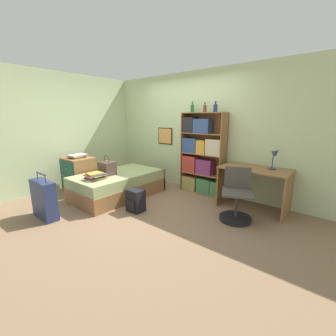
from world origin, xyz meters
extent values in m
plane|color=#84664C|center=(0.00, 0.00, 0.00)|extent=(14.00, 14.00, 0.00)
cube|color=beige|center=(0.00, 1.49, 1.30)|extent=(10.00, 0.06, 2.60)
cube|color=black|center=(-0.71, 1.45, 1.17)|extent=(0.44, 0.02, 0.40)
cube|color=#DB994C|center=(-0.71, 1.44, 1.17)|extent=(0.40, 0.01, 0.36)
cube|color=beige|center=(-2.22, 0.00, 1.30)|extent=(0.06, 10.00, 2.60)
cube|color=olive|center=(-0.78, 0.00, 0.14)|extent=(1.05, 1.83, 0.29)
cube|color=#9EAD70|center=(-0.78, 0.00, 0.39)|extent=(1.02, 1.80, 0.21)
cube|color=olive|center=(-0.78, 0.89, 0.25)|extent=(1.05, 0.04, 0.50)
cube|color=#47382D|center=(-0.82, -0.21, 0.63)|extent=(0.29, 0.26, 0.26)
torus|color=#47382D|center=(-0.82, -0.21, 0.81)|extent=(0.18, 0.02, 0.18)
cube|color=silver|center=(-0.70, -0.57, 0.50)|extent=(0.23, 0.37, 0.01)
cube|color=#99894C|center=(-0.69, -0.55, 0.52)|extent=(0.23, 0.35, 0.02)
cube|color=#B2382D|center=(-0.72, -0.56, 0.54)|extent=(0.31, 0.38, 0.02)
cube|color=#232328|center=(-0.69, -0.57, 0.55)|extent=(0.25, 0.37, 0.01)
cube|color=silver|center=(-0.72, -0.56, 0.56)|extent=(0.23, 0.33, 0.02)
cube|color=#427A4C|center=(-0.69, -0.55, 0.58)|extent=(0.34, 0.36, 0.01)
cube|color=#B2382D|center=(-0.72, -0.56, 0.59)|extent=(0.27, 0.35, 0.01)
cube|color=#334C84|center=(-0.70, -0.56, 0.60)|extent=(0.28, 0.32, 0.01)
cube|color=gold|center=(-0.72, -0.57, 0.61)|extent=(0.25, 0.29, 0.02)
cube|color=navy|center=(-0.86, -1.44, 0.32)|extent=(0.57, 0.21, 0.64)
cylinder|color=#2D2D33|center=(-1.02, -1.44, 0.70)|extent=(0.01, 0.01, 0.12)
cylinder|color=#2D2D33|center=(-0.70, -1.44, 0.70)|extent=(0.01, 0.01, 0.12)
cube|color=#2D2D33|center=(-0.86, -1.44, 0.76)|extent=(0.34, 0.02, 0.02)
cube|color=olive|center=(-1.67, -0.36, 0.38)|extent=(0.62, 0.52, 0.76)
cube|color=#1E4C42|center=(-1.67, -0.63, 0.20)|extent=(0.58, 0.01, 0.34)
sphere|color=#B2A893|center=(-1.67, -0.64, 0.20)|extent=(0.02, 0.02, 0.02)
cube|color=#1E4C42|center=(-1.67, -0.63, 0.56)|extent=(0.58, 0.01, 0.34)
sphere|color=#B2A893|center=(-1.67, -0.64, 0.56)|extent=(0.02, 0.02, 0.02)
cube|color=#7A336B|center=(-1.70, -0.36, 0.77)|extent=(0.23, 0.29, 0.01)
cube|color=#7A336B|center=(-1.71, -0.35, 0.78)|extent=(0.29, 0.30, 0.01)
cube|color=gold|center=(-1.70, -0.36, 0.80)|extent=(0.32, 0.35, 0.02)
cube|color=#334C84|center=(-1.70, -0.36, 0.81)|extent=(0.29, 0.37, 0.01)
cube|color=silver|center=(-1.70, -0.35, 0.83)|extent=(0.26, 0.37, 0.02)
cube|color=olive|center=(0.00, 1.30, 0.86)|extent=(0.02, 0.30, 1.73)
cube|color=olive|center=(0.94, 1.30, 0.86)|extent=(0.02, 0.30, 1.73)
cube|color=olive|center=(0.47, 1.44, 0.86)|extent=(0.96, 0.01, 1.73)
cube|color=olive|center=(0.47, 1.30, 0.01)|extent=(0.92, 0.30, 0.02)
cube|color=olive|center=(0.47, 1.30, 0.43)|extent=(0.92, 0.30, 0.02)
cube|color=olive|center=(0.47, 1.30, 0.86)|extent=(0.92, 0.30, 0.02)
cube|color=olive|center=(0.47, 1.30, 1.29)|extent=(0.92, 0.30, 0.02)
cube|color=olive|center=(0.47, 1.30, 1.72)|extent=(0.92, 0.30, 0.02)
cube|color=#99894C|center=(0.19, 1.28, 0.17)|extent=(0.35, 0.22, 0.31)
cube|color=#427A4C|center=(0.57, 1.28, 0.18)|extent=(0.32, 0.22, 0.31)
cube|color=#427A4C|center=(0.83, 1.28, 0.17)|extent=(0.19, 0.22, 0.31)
cube|color=#B2382D|center=(0.18, 1.28, 0.62)|extent=(0.33, 0.22, 0.35)
cube|color=#7A336B|center=(0.55, 1.28, 0.60)|extent=(0.35, 0.22, 0.31)
cube|color=#334C84|center=(0.19, 1.28, 1.03)|extent=(0.34, 0.22, 0.31)
cube|color=gold|center=(0.47, 1.28, 1.02)|extent=(0.20, 0.22, 0.29)
cube|color=beige|center=(0.76, 1.28, 1.03)|extent=(0.33, 0.22, 0.32)
cube|color=#232328|center=(0.15, 1.28, 1.47)|extent=(0.25, 0.22, 0.32)
cube|color=#334C84|center=(0.46, 1.28, 1.45)|extent=(0.36, 0.22, 0.29)
cylinder|color=#1E6B2D|center=(0.16, 1.32, 1.80)|extent=(0.07, 0.07, 0.16)
cylinder|color=#1E6B2D|center=(0.16, 1.32, 1.91)|extent=(0.03, 0.03, 0.05)
cylinder|color=#232328|center=(0.16, 1.32, 1.94)|extent=(0.03, 0.03, 0.02)
cylinder|color=brown|center=(0.49, 1.29, 1.80)|extent=(0.07, 0.07, 0.14)
cylinder|color=brown|center=(0.49, 1.29, 1.89)|extent=(0.03, 0.03, 0.04)
cylinder|color=#232328|center=(0.49, 1.29, 1.92)|extent=(0.03, 0.03, 0.02)
cylinder|color=navy|center=(0.75, 1.25, 1.80)|extent=(0.08, 0.08, 0.14)
cylinder|color=navy|center=(0.75, 1.25, 1.89)|extent=(0.03, 0.03, 0.05)
cylinder|color=#232328|center=(0.75, 1.25, 1.92)|extent=(0.04, 0.04, 0.02)
cube|color=olive|center=(1.64, 1.13, 0.74)|extent=(1.17, 0.64, 0.02)
cube|color=olive|center=(1.08, 1.13, 0.37)|extent=(0.03, 0.60, 0.73)
cube|color=olive|center=(2.21, 1.13, 0.37)|extent=(0.03, 0.60, 0.73)
cylinder|color=navy|center=(1.89, 1.24, 0.76)|extent=(0.13, 0.13, 0.02)
cylinder|color=navy|center=(1.89, 1.24, 0.90)|extent=(0.02, 0.02, 0.26)
cone|color=navy|center=(1.93, 1.24, 1.06)|extent=(0.15, 0.11, 0.15)
cylinder|color=black|center=(1.61, 0.48, 0.03)|extent=(0.51, 0.51, 0.06)
cylinder|color=#333338|center=(1.61, 0.48, 0.23)|extent=(0.05, 0.05, 0.45)
cube|color=#47423D|center=(1.61, 0.48, 0.47)|extent=(0.61, 0.61, 0.03)
cube|color=#47423D|center=(1.52, 0.68, 0.66)|extent=(0.40, 0.21, 0.36)
cube|color=black|center=(0.09, -0.30, 0.20)|extent=(0.30, 0.22, 0.40)
cube|color=black|center=(0.09, -0.42, 0.14)|extent=(0.21, 0.03, 0.18)
camera|label=1|loc=(2.91, -2.81, 1.65)|focal=24.00mm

